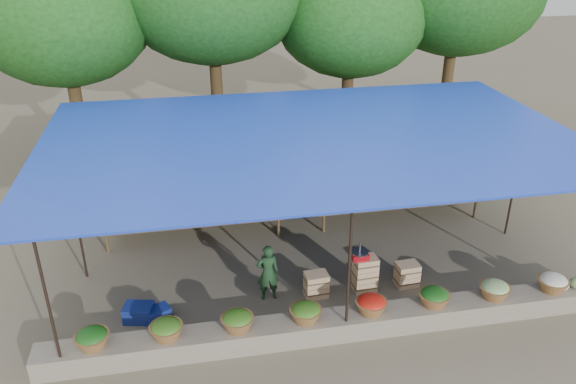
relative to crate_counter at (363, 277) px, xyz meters
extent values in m
plane|color=#635A49|center=(-0.76, 1.55, -0.31)|extent=(60.00, 60.00, 0.00)
cube|color=#665C51|center=(-0.76, -1.20, -0.11)|extent=(10.60, 0.55, 0.40)
cylinder|color=black|center=(-5.56, -1.35, 1.09)|extent=(0.05, 0.05, 2.80)
cylinder|color=black|center=(-0.76, -1.35, 1.09)|extent=(0.05, 0.05, 2.80)
cylinder|color=black|center=(-5.56, 1.55, 1.09)|extent=(0.05, 0.05, 2.80)
cylinder|color=black|center=(4.04, 1.55, 1.09)|extent=(0.05, 0.05, 2.80)
cylinder|color=black|center=(-5.56, 4.45, 1.09)|extent=(0.05, 0.05, 2.80)
cylinder|color=black|center=(-0.76, 4.45, 1.09)|extent=(0.05, 0.05, 2.80)
cylinder|color=black|center=(4.04, 4.45, 1.09)|extent=(0.05, 0.05, 2.80)
cube|color=#1837B9|center=(-0.76, 1.55, 2.49)|extent=(10.80, 6.60, 0.04)
cube|color=#1837B9|center=(-0.76, -0.45, 2.31)|extent=(10.80, 2.19, 0.26)
cube|color=#1837B9|center=(-0.76, 3.55, 2.31)|extent=(10.80, 2.19, 0.26)
cylinder|color=#97979D|center=(-0.76, 2.95, 1.71)|extent=(9.60, 0.01, 0.01)
ellipsoid|color=yellow|center=(-5.26, 2.95, 1.43)|extent=(0.23, 0.17, 0.30)
ellipsoid|color=yellow|center=(-4.73, 2.95, 1.43)|extent=(0.23, 0.17, 0.30)
ellipsoid|color=yellow|center=(-4.20, 2.95, 1.43)|extent=(0.23, 0.17, 0.30)
ellipsoid|color=yellow|center=(-3.67, 2.95, 1.43)|extent=(0.23, 0.17, 0.30)
ellipsoid|color=yellow|center=(-3.14, 2.95, 1.43)|extent=(0.23, 0.17, 0.30)
ellipsoid|color=yellow|center=(-2.61, 2.95, 1.43)|extent=(0.23, 0.17, 0.30)
ellipsoid|color=yellow|center=(-2.08, 2.95, 1.43)|extent=(0.23, 0.17, 0.30)
ellipsoid|color=yellow|center=(-1.55, 2.95, 1.43)|extent=(0.23, 0.17, 0.30)
ellipsoid|color=yellow|center=(-1.02, 2.95, 1.43)|extent=(0.23, 0.17, 0.30)
ellipsoid|color=yellow|center=(-0.49, 2.95, 1.43)|extent=(0.23, 0.17, 0.30)
ellipsoid|color=yellow|center=(0.04, 2.95, 1.43)|extent=(0.23, 0.17, 0.30)
ellipsoid|color=yellow|center=(0.57, 2.95, 1.43)|extent=(0.23, 0.17, 0.30)
ellipsoid|color=yellow|center=(1.10, 2.95, 1.43)|extent=(0.23, 0.17, 0.30)
ellipsoid|color=yellow|center=(1.63, 2.95, 1.43)|extent=(0.23, 0.17, 0.30)
ellipsoid|color=yellow|center=(2.16, 2.95, 1.43)|extent=(0.23, 0.17, 0.30)
ellipsoid|color=yellow|center=(2.69, 2.95, 1.43)|extent=(0.23, 0.17, 0.30)
ellipsoid|color=yellow|center=(3.22, 2.95, 1.43)|extent=(0.23, 0.17, 0.30)
ellipsoid|color=yellow|center=(3.74, 2.95, 1.43)|extent=(0.23, 0.17, 0.30)
ellipsoid|color=#1A5416|center=(-5.06, -1.20, 0.31)|extent=(0.52, 0.52, 0.23)
ellipsoid|color=#37681B|center=(-3.86, -1.20, 0.31)|extent=(0.52, 0.52, 0.23)
ellipsoid|color=#37681B|center=(-2.66, -1.20, 0.31)|extent=(0.52, 0.52, 0.23)
ellipsoid|color=#37681B|center=(-1.46, -1.20, 0.31)|extent=(0.52, 0.52, 0.23)
ellipsoid|color=red|center=(-0.26, -1.20, 0.31)|extent=(0.52, 0.52, 0.23)
ellipsoid|color=#1A5416|center=(0.94, -1.20, 0.31)|extent=(0.52, 0.52, 0.23)
ellipsoid|color=#88AE6D|center=(2.14, -1.20, 0.31)|extent=(0.52, 0.52, 0.23)
ellipsoid|color=beige|center=(3.34, -1.20, 0.31)|extent=(0.52, 0.52, 0.23)
cube|color=#19471D|center=(-0.76, 4.70, 0.94)|extent=(10.60, 0.06, 2.50)
cylinder|color=#322112|center=(-6.26, 7.35, 1.67)|extent=(0.36, 0.36, 3.97)
ellipsoid|color=#113C10|center=(-6.26, 7.35, 4.15)|extent=(4.77, 4.77, 3.69)
cylinder|color=#322112|center=(-2.26, 7.75, 1.93)|extent=(0.36, 0.36, 4.48)
cylinder|color=#322112|center=(1.74, 7.45, 1.55)|extent=(0.36, 0.36, 3.71)
ellipsoid|color=#113C10|center=(1.74, 7.45, 3.87)|extent=(4.47, 4.47, 3.45)
cylinder|color=#322112|center=(5.24, 7.85, 1.87)|extent=(0.36, 0.36, 4.35)
cube|color=#4A311D|center=(-3.26, 2.85, 0.19)|extent=(4.20, 0.95, 0.08)
cube|color=#4A311D|center=(-3.26, 3.15, 0.47)|extent=(4.20, 0.35, 0.06)
cylinder|color=#4A311D|center=(-5.21, 2.45, -0.06)|extent=(0.06, 0.06, 0.50)
cylinder|color=#4A311D|center=(-1.31, 2.45, -0.06)|extent=(0.06, 0.06, 0.50)
cylinder|color=#4A311D|center=(-5.21, 3.25, -0.06)|extent=(0.06, 0.06, 0.50)
cylinder|color=#4A311D|center=(-1.31, 3.25, -0.06)|extent=(0.06, 0.06, 0.50)
ellipsoid|color=#AC1918|center=(-5.16, 2.70, 0.29)|extent=(0.31, 0.26, 0.13)
ellipsoid|color=#6AB838|center=(-5.16, 3.15, 0.56)|extent=(0.26, 0.22, 0.12)
ellipsoid|color=orange|center=(-4.81, 2.70, 0.29)|extent=(0.31, 0.26, 0.13)
ellipsoid|color=red|center=(-4.81, 3.15, 0.56)|extent=(0.26, 0.22, 0.12)
ellipsoid|color=#6AB838|center=(-4.46, 2.70, 0.29)|extent=(0.31, 0.26, 0.13)
ellipsoid|color=#AC1918|center=(-4.46, 3.15, 0.56)|extent=(0.26, 0.22, 0.12)
ellipsoid|color=red|center=(-4.11, 2.70, 0.29)|extent=(0.31, 0.26, 0.13)
ellipsoid|color=orange|center=(-4.11, 3.15, 0.56)|extent=(0.26, 0.22, 0.12)
ellipsoid|color=#AC1918|center=(-3.76, 2.70, 0.29)|extent=(0.31, 0.26, 0.13)
ellipsoid|color=#AC1918|center=(-3.76, 3.15, 0.56)|extent=(0.26, 0.22, 0.12)
ellipsoid|color=orange|center=(-3.41, 2.70, 0.29)|extent=(0.31, 0.26, 0.13)
ellipsoid|color=orange|center=(-3.41, 3.15, 0.56)|extent=(0.26, 0.22, 0.12)
ellipsoid|color=#AC1918|center=(-3.06, 2.70, 0.29)|extent=(0.31, 0.26, 0.13)
ellipsoid|color=#6AB838|center=(-3.06, 3.15, 0.56)|extent=(0.26, 0.22, 0.12)
ellipsoid|color=orange|center=(-2.71, 2.70, 0.29)|extent=(0.31, 0.26, 0.13)
ellipsoid|color=red|center=(-2.71, 3.15, 0.56)|extent=(0.26, 0.22, 0.12)
ellipsoid|color=#6AB838|center=(-2.36, 2.70, 0.29)|extent=(0.31, 0.26, 0.13)
ellipsoid|color=#AC1918|center=(-2.36, 3.15, 0.56)|extent=(0.26, 0.22, 0.12)
ellipsoid|color=red|center=(-2.01, 2.70, 0.29)|extent=(0.31, 0.26, 0.13)
ellipsoid|color=orange|center=(-2.01, 3.15, 0.56)|extent=(0.26, 0.22, 0.12)
ellipsoid|color=#AC1918|center=(-1.66, 2.70, 0.29)|extent=(0.31, 0.26, 0.13)
ellipsoid|color=#AC1918|center=(-1.66, 3.15, 0.56)|extent=(0.26, 0.22, 0.12)
ellipsoid|color=orange|center=(-1.31, 2.70, 0.29)|extent=(0.31, 0.26, 0.13)
ellipsoid|color=orange|center=(-1.31, 3.15, 0.56)|extent=(0.26, 0.22, 0.12)
cube|color=#4A311D|center=(1.74, 2.85, 0.19)|extent=(4.20, 0.95, 0.08)
cube|color=#4A311D|center=(1.74, 3.15, 0.47)|extent=(4.20, 0.35, 0.06)
cylinder|color=#4A311D|center=(-0.21, 2.45, -0.06)|extent=(0.06, 0.06, 0.50)
cylinder|color=#4A311D|center=(3.69, 2.45, -0.06)|extent=(0.06, 0.06, 0.50)
cylinder|color=#4A311D|center=(-0.21, 3.25, -0.06)|extent=(0.06, 0.06, 0.50)
cylinder|color=#4A311D|center=(3.69, 3.25, -0.06)|extent=(0.06, 0.06, 0.50)
ellipsoid|color=#AC1918|center=(-0.16, 2.70, 0.29)|extent=(0.31, 0.26, 0.13)
ellipsoid|color=#6AB838|center=(-0.16, 3.15, 0.56)|extent=(0.26, 0.22, 0.12)
ellipsoid|color=orange|center=(0.19, 2.70, 0.29)|extent=(0.31, 0.26, 0.13)
ellipsoid|color=red|center=(0.19, 3.15, 0.56)|extent=(0.26, 0.22, 0.12)
ellipsoid|color=#6AB838|center=(0.54, 2.70, 0.29)|extent=(0.31, 0.26, 0.13)
ellipsoid|color=#AC1918|center=(0.54, 3.15, 0.56)|extent=(0.26, 0.22, 0.12)
ellipsoid|color=red|center=(0.89, 2.70, 0.29)|extent=(0.31, 0.26, 0.13)
ellipsoid|color=orange|center=(0.89, 3.15, 0.56)|extent=(0.26, 0.22, 0.12)
ellipsoid|color=#AC1918|center=(1.24, 2.70, 0.29)|extent=(0.31, 0.26, 0.13)
ellipsoid|color=#AC1918|center=(1.24, 3.15, 0.56)|extent=(0.26, 0.22, 0.12)
ellipsoid|color=orange|center=(1.59, 2.70, 0.29)|extent=(0.31, 0.26, 0.13)
ellipsoid|color=orange|center=(1.59, 3.15, 0.56)|extent=(0.26, 0.22, 0.12)
ellipsoid|color=#AC1918|center=(1.94, 2.70, 0.29)|extent=(0.31, 0.26, 0.13)
ellipsoid|color=#6AB838|center=(1.94, 3.15, 0.56)|extent=(0.26, 0.22, 0.12)
ellipsoid|color=orange|center=(2.29, 2.70, 0.29)|extent=(0.31, 0.26, 0.13)
ellipsoid|color=red|center=(2.29, 3.15, 0.56)|extent=(0.26, 0.22, 0.12)
ellipsoid|color=#6AB838|center=(2.64, 2.70, 0.29)|extent=(0.31, 0.26, 0.13)
ellipsoid|color=#AC1918|center=(2.64, 3.15, 0.56)|extent=(0.26, 0.22, 0.12)
ellipsoid|color=red|center=(2.99, 2.70, 0.29)|extent=(0.31, 0.26, 0.13)
ellipsoid|color=orange|center=(2.99, 3.15, 0.56)|extent=(0.26, 0.22, 0.12)
ellipsoid|color=#AC1918|center=(3.34, 2.70, 0.29)|extent=(0.31, 0.26, 0.13)
ellipsoid|color=#AC1918|center=(3.34, 3.15, 0.56)|extent=(0.26, 0.22, 0.12)
ellipsoid|color=orange|center=(3.69, 2.70, 0.29)|extent=(0.31, 0.26, 0.13)
ellipsoid|color=orange|center=(3.69, 3.15, 0.56)|extent=(0.26, 0.22, 0.12)
cube|color=tan|center=(-0.97, 0.00, -0.19)|extent=(0.47, 0.37, 0.25)
cube|color=tan|center=(-0.97, 0.00, 0.07)|extent=(0.47, 0.37, 0.25)
cube|color=tan|center=(0.03, 0.00, -0.19)|extent=(0.47, 0.37, 0.25)
cube|color=tan|center=(0.03, 0.00, 0.07)|extent=(0.47, 0.37, 0.25)
cube|color=tan|center=(0.03, 0.00, 0.33)|extent=(0.47, 0.37, 0.25)
cube|color=tan|center=(0.93, 0.00, -0.19)|extent=(0.47, 0.37, 0.25)
cube|color=tan|center=(0.93, 0.00, 0.07)|extent=(0.47, 0.37, 0.25)
cube|color=#B60E17|center=(-0.11, 0.00, 0.52)|extent=(0.33, 0.28, 0.13)
cylinder|color=#97979D|center=(-0.11, 0.00, 0.61)|extent=(0.35, 0.35, 0.03)
cylinder|color=#97979D|center=(-0.11, 0.00, 0.71)|extent=(0.03, 0.03, 0.24)
imported|color=#19371E|center=(-1.92, 0.10, 0.29)|extent=(0.45, 0.30, 1.20)
imported|color=slate|center=(-3.91, 3.76, 0.59)|extent=(0.91, 0.73, 1.79)
imported|color=slate|center=(1.01, 3.42, 0.58)|extent=(1.17, 0.70, 1.77)
imported|color=slate|center=(3.45, 3.48, 0.45)|extent=(0.92, 0.45, 1.52)
cube|color=navy|center=(-4.40, -0.12, -0.15)|extent=(0.61, 0.50, 0.32)
cube|color=navy|center=(-4.05, -0.19, -0.18)|extent=(0.53, 0.46, 0.26)
camera|label=1|loc=(-3.24, -8.91, 6.46)|focal=35.00mm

